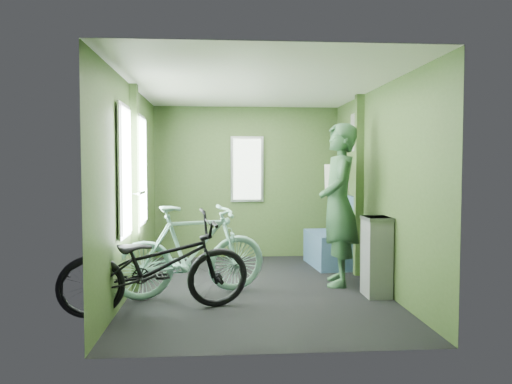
# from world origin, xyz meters

# --- Properties ---
(room) EXTENTS (4.00, 4.02, 2.31)m
(room) POSITION_xyz_m (-0.04, 0.04, 1.44)
(room) COLOR black
(room) RESTS_ON ground
(bicycle_black) EXTENTS (1.94, 1.23, 1.04)m
(bicycle_black) POSITION_xyz_m (-1.01, -0.93, 0.00)
(bicycle_black) COLOR black
(bicycle_black) RESTS_ON ground
(bicycle_mint) EXTENTS (1.79, 1.15, 1.07)m
(bicycle_mint) POSITION_xyz_m (-0.72, -0.34, 0.00)
(bicycle_mint) COLOR #82BEAB
(bicycle_mint) RESTS_ON ground
(passenger) EXTENTS (0.55, 0.79, 1.90)m
(passenger) POSITION_xyz_m (0.98, 0.12, 0.95)
(passenger) COLOR #2E5535
(passenger) RESTS_ON ground
(waste_box) EXTENTS (0.25, 0.35, 0.86)m
(waste_box) POSITION_xyz_m (1.26, -0.43, 0.43)
(waste_box) COLOR slate
(waste_box) RESTS_ON ground
(bench_seat) EXTENTS (0.60, 0.98, 0.99)m
(bench_seat) POSITION_xyz_m (1.15, 1.21, 0.29)
(bench_seat) COLOR navy
(bench_seat) RESTS_ON ground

